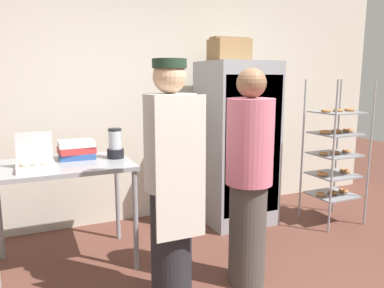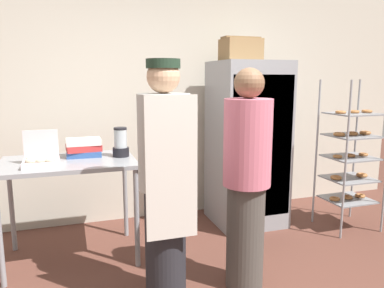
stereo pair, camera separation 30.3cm
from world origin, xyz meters
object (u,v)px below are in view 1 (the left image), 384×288
Objects in this scene: baking_rack at (335,153)px; person_customer at (249,178)px; refrigerator at (236,143)px; binder_stack at (77,150)px; person_baker at (171,180)px; donut_box at (36,164)px; blender_pitcher at (115,145)px; cardboard_storage_box at (229,50)px.

person_customer is (-1.59, -0.72, 0.07)m from baking_rack.
refrigerator is 5.61× the size of binder_stack.
baking_rack is at bearing 17.26° from person_baker.
person_baker is 0.63m from person_customer.
person_customer is at bearing -155.67° from baking_rack.
donut_box is 0.70m from blender_pitcher.
refrigerator is 1.71m from person_baker.
donut_box is at bearing 153.02° from person_customer.
blender_pitcher is at bearing -19.20° from binder_stack.
donut_box is at bearing -164.68° from blender_pitcher.
blender_pitcher is 0.15× the size of person_baker.
person_baker is (0.51, -1.03, -0.08)m from binder_stack.
binder_stack is (-0.32, 0.11, -0.04)m from blender_pitcher.
baking_rack is 2.43m from blender_pitcher.
cardboard_storage_box reaches higher than person_customer.
cardboard_storage_box reaches higher than binder_stack.
donut_box is at bearing 179.30° from baking_rack.
donut_box is at bearing -165.31° from cardboard_storage_box.
baking_rack is 2.33m from person_baker.
person_customer is at bearing -2.75° from person_baker.
cardboard_storage_box is at bearing 47.15° from person_baker.
blender_pitcher is 0.84× the size of binder_stack.
blender_pitcher is (-2.41, 0.22, 0.24)m from baking_rack.
donut_box is (-2.10, -0.46, 0.06)m from refrigerator.
cardboard_storage_box is 0.24× the size of person_customer.
person_baker is at bearing -136.22° from refrigerator.
blender_pitcher is at bearing 15.32° from donut_box.
baking_rack is 2.76m from binder_stack.
donut_box is 2.31m from cardboard_storage_box.
baking_rack is at bearing -28.40° from cardboard_storage_box.
cardboard_storage_box is at bearing 133.06° from refrigerator.
refrigerator is 1.46m from blender_pitcher.
person_customer reaches higher than binder_stack.
refrigerator is at bearing 153.27° from baking_rack.
person_baker reaches higher than donut_box.
cardboard_storage_box is (1.36, 0.35, 0.89)m from blender_pitcher.
blender_pitcher is at bearing -165.62° from cardboard_storage_box.
donut_box is (-3.08, 0.04, 0.17)m from baking_rack.
refrigerator is 1.11m from baking_rack.
binder_stack is 0.19× the size of person_customer.
cardboard_storage_box reaches higher than person_baker.
blender_pitcher is at bearing 174.73° from baking_rack.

